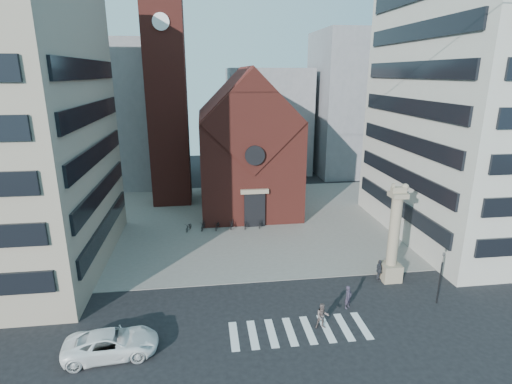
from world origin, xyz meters
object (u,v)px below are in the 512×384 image
at_px(pedestrian_0, 348,297).
at_px(pedestrian_1, 322,316).
at_px(lion_column, 393,243).
at_px(traffic_light, 440,277).
at_px(pedestrian_2, 379,270).
at_px(scooter_0, 189,227).
at_px(white_car, 112,344).

xyz_separation_m(pedestrian_0, pedestrian_1, (-2.67, -2.20, 0.04)).
relative_size(lion_column, pedestrian_1, 4.56).
bearing_deg(traffic_light, pedestrian_0, 177.47).
bearing_deg(pedestrian_2, scooter_0, 56.45).
distance_m(lion_column, pedestrian_2, 2.70).
bearing_deg(traffic_light, lion_column, 116.46).
distance_m(white_car, scooter_0, 20.79).
bearing_deg(pedestrian_2, traffic_light, -137.39).
distance_m(pedestrian_1, pedestrian_2, 8.98).
bearing_deg(traffic_light, white_car, -173.31).
bearing_deg(lion_column, pedestrian_2, 180.00).
bearing_deg(traffic_light, pedestrian_1, -169.12).
xyz_separation_m(lion_column, scooter_0, (-17.59, 13.56, -2.95)).
distance_m(white_car, pedestrian_0, 16.99).
distance_m(lion_column, traffic_light, 4.62).
relative_size(lion_column, pedestrian_0, 4.75).
bearing_deg(pedestrian_0, pedestrian_2, 3.83).
distance_m(traffic_light, pedestrian_2, 5.18).
height_order(white_car, pedestrian_0, pedestrian_0).
xyz_separation_m(white_car, scooter_0, (4.24, 20.35, -0.30)).
distance_m(traffic_light, pedestrian_0, 7.25).
distance_m(lion_column, pedestrian_1, 10.08).
bearing_deg(white_car, scooter_0, -16.68).
relative_size(lion_column, scooter_0, 5.00).
xyz_separation_m(traffic_light, pedestrian_2, (-3.00, 4.00, -1.34)).
relative_size(traffic_light, pedestrian_2, 2.26).
relative_size(lion_column, traffic_light, 2.02).
height_order(pedestrian_2, scooter_0, pedestrian_2).
height_order(traffic_light, white_car, traffic_light).
bearing_deg(white_car, lion_column, -77.61).
xyz_separation_m(lion_column, pedestrian_0, (-5.12, -3.69, -2.54)).
xyz_separation_m(traffic_light, white_car, (-23.82, -2.79, -1.48)).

